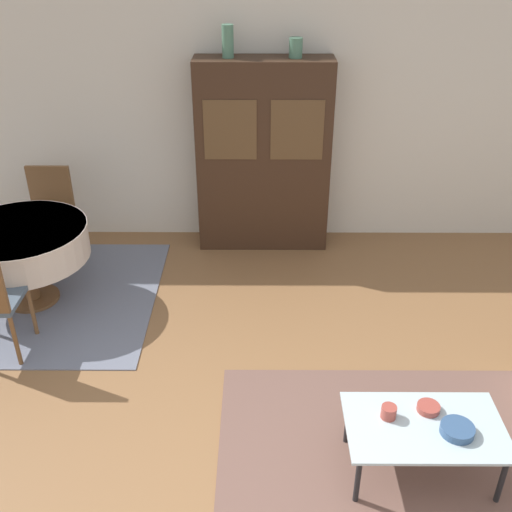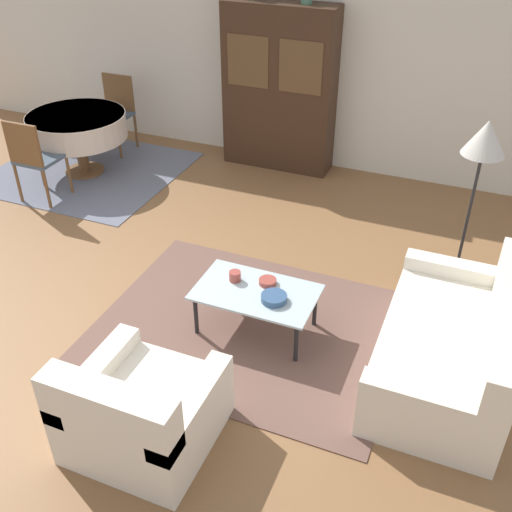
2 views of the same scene
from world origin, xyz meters
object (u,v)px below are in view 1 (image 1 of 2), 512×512
object	(u,v)px
vase_short	(296,48)
dining_table	(22,243)
display_cabinet	(263,157)
cup	(389,412)
bowl	(457,430)
dining_chair_far	(50,209)
coffee_table	(424,430)
bowl_small	(428,408)
vase_tall	(228,41)

from	to	relation	value
vase_short	dining_table	bearing A→B (deg)	-154.53
display_cabinet	cup	size ratio (longest dim) A/B	20.25
display_cabinet	dining_table	xyz separation A→B (m)	(-2.18, -1.18, -0.38)
display_cabinet	bowl	xyz separation A→B (m)	(1.18, -3.22, -0.57)
dining_chair_far	bowl	distance (m)	4.41
coffee_table	display_cabinet	bearing A→B (deg)	107.57
coffee_table	dining_chair_far	world-z (taller)	dining_chair_far
coffee_table	bowl_small	size ratio (longest dim) A/B	6.80
dining_chair_far	vase_tall	world-z (taller)	vase_tall
display_cabinet	cup	bearing A→B (deg)	-75.80
dining_table	bowl_small	distance (m)	3.72
bowl_small	vase_tall	size ratio (longest dim) A/B	0.49
vase_tall	vase_short	bearing A→B (deg)	0.00
dining_chair_far	vase_tall	size ratio (longest dim) A/B	3.25
bowl_small	dining_table	bearing A→B (deg)	150.21
coffee_table	dining_chair_far	size ratio (longest dim) A/B	1.02
vase_tall	vase_short	world-z (taller)	vase_tall
display_cabinet	dining_table	size ratio (longest dim) A/B	1.67
display_cabinet	bowl	distance (m)	3.48
display_cabinet	bowl	bearing A→B (deg)	-69.87
dining_chair_far	cup	bearing A→B (deg)	137.38
dining_table	vase_short	world-z (taller)	vase_short
coffee_table	bowl	bearing A→B (deg)	-18.49
dining_chair_far	vase_tall	bearing A→B (deg)	-168.73
bowl	coffee_table	bearing A→B (deg)	161.51
cup	bowl_small	xyz separation A→B (m)	(0.27, 0.06, -0.02)
dining_table	cup	distance (m)	3.52
dining_table	bowl_small	xyz separation A→B (m)	(3.23, -1.85, -0.19)
dining_chair_far	dining_table	bearing A→B (deg)	90.00
bowl	bowl_small	distance (m)	0.23
vase_tall	dining_table	bearing A→B (deg)	-147.26
dining_chair_far	bowl	bearing A→B (deg)	139.63
dining_table	bowl_small	world-z (taller)	dining_table
dining_table	vase_tall	size ratio (longest dim) A/B	3.95
coffee_table	vase_tall	xyz separation A→B (m)	(-1.34, 3.16, 1.78)
vase_short	dining_chair_far	bearing A→B (deg)	-171.60
coffee_table	display_cabinet	size ratio (longest dim) A/B	0.50
coffee_table	vase_tall	bearing A→B (deg)	113.01
vase_tall	vase_short	xyz separation A→B (m)	(0.64, 0.00, -0.06)
display_cabinet	vase_tall	xyz separation A→B (m)	(-0.34, 0.00, 1.14)
display_cabinet	vase_tall	bearing A→B (deg)	179.84
display_cabinet	vase_short	xyz separation A→B (m)	(0.30, 0.00, 1.09)
bowl	vase_short	world-z (taller)	vase_short
vase_short	vase_tall	bearing A→B (deg)	180.00
bowl_small	vase_short	distance (m)	3.53
dining_table	vase_short	xyz separation A→B (m)	(2.48, 1.18, 1.47)
bowl_small	display_cabinet	bearing A→B (deg)	109.13
display_cabinet	bowl_small	size ratio (longest dim) A/B	13.57
coffee_table	display_cabinet	world-z (taller)	display_cabinet
bowl	dining_table	bearing A→B (deg)	148.72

